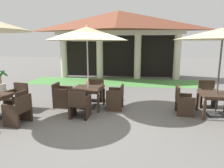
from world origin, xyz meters
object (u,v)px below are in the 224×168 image
potted_palm_left_edge (1,84)px  patio_chair_near_foreground_south (80,104)px  patio_chair_near_foreground_east (116,97)px  patio_chair_mid_left_north (207,95)px  patio_chair_near_foreground_north (95,90)px  terracotta_urn (89,83)px  patio_umbrella_mid_left (223,34)px  patio_umbrella_near_foreground (87,34)px  patio_chair_mid_right_north (17,98)px  patio_chair_mid_right_east (19,110)px  patio_chair_mid_left_west (183,102)px  patio_table_near_foreground (88,90)px  patio_table_mid_left (217,96)px  patio_chair_near_foreground_west (62,95)px

potted_palm_left_edge → patio_chair_near_foreground_south: bearing=-32.4°
patio_chair_near_foreground_east → patio_chair_mid_left_north: (3.15, 0.68, 0.00)m
patio_chair_near_foreground_north → terracotta_urn: size_ratio=1.78×
patio_chair_near_foreground_north → patio_umbrella_mid_left: bearing=164.7°
patio_chair_near_foreground_south → patio_umbrella_mid_left: patio_umbrella_mid_left is taller
patio_umbrella_near_foreground → patio_chair_near_foreground_east: patio_umbrella_near_foreground is taller
patio_chair_near_foreground_south → patio_chair_mid_right_north: 2.38m
patio_chair_mid_left_north → patio_chair_mid_right_east: (-5.67, -2.31, -0.03)m
patio_chair_near_foreground_north → patio_chair_mid_left_west: bearing=160.5°
patio_umbrella_near_foreground → patio_chair_mid_right_north: (-2.36, -0.46, -2.09)m
patio_umbrella_mid_left → patio_table_near_foreground: bearing=175.8°
patio_chair_mid_left_west → patio_chair_mid_right_north: patio_chair_mid_left_west is taller
patio_umbrella_mid_left → terracotta_urn: 6.61m
patio_umbrella_mid_left → patio_chair_mid_left_north: bearing=87.2°
patio_umbrella_near_foreground → patio_chair_mid_right_north: 3.18m
patio_umbrella_near_foreground → terracotta_urn: bearing=103.7°
patio_chair_mid_right_north → patio_umbrella_mid_left: bearing=-167.3°
potted_palm_left_edge → terracotta_urn: size_ratio=2.42×
patio_chair_near_foreground_north → patio_chair_mid_left_west: 3.31m
patio_chair_near_foreground_east → patio_chair_mid_right_east: patio_chair_near_foreground_east is taller
patio_table_near_foreground → terracotta_urn: (-0.85, 3.49, -0.43)m
patio_table_near_foreground → patio_chair_mid_left_west: 3.13m
patio_umbrella_near_foreground → terracotta_urn: (-0.85, 3.49, -2.30)m
patio_chair_near_foreground_north → patio_table_mid_left: bearing=164.7°
patio_chair_near_foreground_south → patio_umbrella_mid_left: size_ratio=0.31×
patio_umbrella_near_foreground → patio_chair_near_foreground_north: 2.30m
patio_umbrella_mid_left → potted_palm_left_edge: 9.29m
patio_chair_near_foreground_east → patio_chair_near_foreground_north: 1.36m
terracotta_urn → patio_chair_mid_left_north: bearing=-29.8°
patio_chair_near_foreground_south → patio_chair_near_foreground_north: bearing=90.0°
patio_chair_mid_left_west → patio_umbrella_near_foreground: bearing=-91.9°
patio_chair_near_foreground_west → patio_chair_mid_right_north: size_ratio=0.95×
patio_table_near_foreground → patio_chair_mid_left_north: 4.17m
patio_chair_mid_right_east → potted_palm_left_edge: bearing=51.9°
patio_table_near_foreground → patio_chair_mid_right_north: (-2.36, -0.46, -0.22)m
patio_table_mid_left → patio_umbrella_mid_left: 1.85m
patio_chair_mid_right_east → patio_table_mid_left: bearing=-65.0°
patio_chair_near_foreground_west → patio_chair_mid_left_north: (5.07, 0.61, 0.01)m
patio_table_mid_left → terracotta_urn: (-4.92, 3.79, -0.42)m
patio_chair_near_foreground_south → patio_chair_mid_right_east: bearing=-153.1°
patio_chair_mid_left_north → terracotta_urn: (-4.96, 2.84, -0.22)m
patio_chair_near_foreground_north → patio_chair_mid_right_north: patio_chair_mid_right_north is taller
patio_chair_mid_right_east → patio_chair_near_foreground_east: bearing=-45.7°
potted_palm_left_edge → patio_chair_near_foreground_north: bearing=-12.2°
patio_table_near_foreground → patio_chair_near_foreground_east: bearing=-2.1°
patio_chair_mid_right_east → patio_table_near_foreground: bearing=-31.7°
patio_table_mid_left → patio_chair_mid_right_north: bearing=-178.6°
patio_chair_near_foreground_south → patio_table_mid_left: 4.16m
patio_chair_near_foreground_west → patio_table_mid_left: size_ratio=0.85×
patio_table_mid_left → patio_umbrella_mid_left: size_ratio=0.36×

